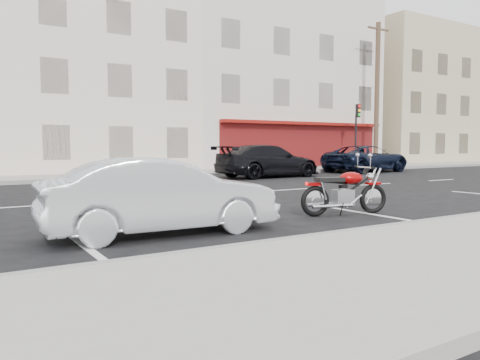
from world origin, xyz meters
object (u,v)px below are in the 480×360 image
object	(u,v)px
fire_hydrant	(336,161)
car_far	(268,161)
traffic_light	(357,127)
suv_far	(366,159)
utility_pole	(377,93)
motorcycle	(374,192)
sedan_silver	(161,196)

from	to	relation	value
fire_hydrant	car_far	distance (m)	7.92
traffic_light	suv_far	xyz separation A→B (m)	(-1.71, -2.43, -1.83)
utility_pole	traffic_light	distance (m)	2.97
utility_pole	fire_hydrant	distance (m)	5.48
traffic_light	motorcycle	world-z (taller)	traffic_light
sedan_silver	car_far	bearing A→B (deg)	-39.42
fire_hydrant	motorcycle	size ratio (longest dim) A/B	0.36
fire_hydrant	suv_far	xyz separation A→B (m)	(-0.21, -2.59, 0.20)
car_far	utility_pole	bearing A→B (deg)	-75.06
traffic_light	car_far	bearing A→B (deg)	-160.79
sedan_silver	motorcycle	bearing A→B (deg)	-89.57
fire_hydrant	motorcycle	xyz separation A→B (m)	(-11.86, -13.75, -0.06)
utility_pole	traffic_light	xyz separation A→B (m)	(-2.00, -0.27, -2.18)
sedan_silver	fire_hydrant	bearing A→B (deg)	-47.90
traffic_light	fire_hydrant	bearing A→B (deg)	173.64
sedan_silver	car_far	xyz separation A→B (m)	(9.45, 10.31, 0.11)
utility_pole	suv_far	size ratio (longest dim) A/B	1.72
utility_pole	motorcycle	xyz separation A→B (m)	(-15.36, -13.85, -4.27)
car_far	suv_far	bearing A→B (deg)	-87.19
traffic_light	sedan_silver	size ratio (longest dim) A/B	0.98
sedan_silver	suv_far	distance (m)	19.77
sedan_silver	car_far	world-z (taller)	car_far
suv_far	utility_pole	bearing A→B (deg)	-59.26
utility_pole	suv_far	world-z (taller)	utility_pole
utility_pole	fire_hydrant	xyz separation A→B (m)	(-3.50, -0.10, -4.21)
fire_hydrant	sedan_silver	distance (m)	21.47
suv_far	motorcycle	bearing A→B (deg)	128.50
utility_pole	motorcycle	size ratio (longest dim) A/B	4.48
traffic_light	suv_far	distance (m)	3.49
traffic_light	car_far	xyz separation A→B (m)	(-8.73, -3.04, -1.81)
utility_pole	car_far	xyz separation A→B (m)	(-10.73, -3.31, -4.00)
motorcycle	fire_hydrant	bearing A→B (deg)	62.73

